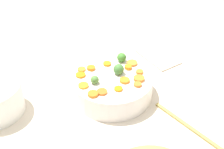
# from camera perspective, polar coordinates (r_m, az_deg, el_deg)

# --- Properties ---
(tabletop) EXTENTS (2.40, 2.40, 0.02)m
(tabletop) POSITION_cam_1_polar(r_m,az_deg,el_deg) (1.16, 1.02, -4.91)
(tabletop) COLOR beige
(tabletop) RESTS_ON ground
(serving_bowl_carrots) EXTENTS (0.29, 0.29, 0.08)m
(serving_bowl_carrots) POSITION_cam_1_polar(r_m,az_deg,el_deg) (1.15, 0.00, -2.01)
(serving_bowl_carrots) COLOR white
(serving_bowl_carrots) RESTS_ON tabletop
(carrot_slice_0) EXTENTS (0.05, 0.05, 0.01)m
(carrot_slice_0) POSITION_cam_1_polar(r_m,az_deg,el_deg) (1.19, 3.59, 2.04)
(carrot_slice_0) COLOR orange
(carrot_slice_0) RESTS_ON serving_bowl_carrots
(carrot_slice_1) EXTENTS (0.04, 0.04, 0.01)m
(carrot_slice_1) POSITION_cam_1_polar(r_m,az_deg,el_deg) (1.09, -5.10, -1.97)
(carrot_slice_1) COLOR orange
(carrot_slice_1) RESTS_ON serving_bowl_carrots
(carrot_slice_2) EXTENTS (0.05, 0.05, 0.01)m
(carrot_slice_2) POSITION_cam_1_polar(r_m,az_deg,el_deg) (1.11, 4.81, -0.72)
(carrot_slice_2) COLOR orange
(carrot_slice_2) RESTS_ON serving_bowl_carrots
(carrot_slice_3) EXTENTS (0.05, 0.05, 0.01)m
(carrot_slice_3) POSITION_cam_1_polar(r_m,az_deg,el_deg) (1.10, 2.26, -1.06)
(carrot_slice_3) COLOR orange
(carrot_slice_3) RESTS_ON serving_bowl_carrots
(carrot_slice_4) EXTENTS (0.05, 0.05, 0.01)m
(carrot_slice_4) POSITION_cam_1_polar(r_m,az_deg,el_deg) (1.05, -3.40, -3.49)
(carrot_slice_4) COLOR orange
(carrot_slice_4) RESTS_ON serving_bowl_carrots
(carrot_slice_5) EXTENTS (0.04, 0.04, 0.01)m
(carrot_slice_5) POSITION_cam_1_polar(r_m,az_deg,el_deg) (1.15, 4.92, 0.46)
(carrot_slice_5) COLOR orange
(carrot_slice_5) RESTS_ON serving_bowl_carrots
(carrot_slice_6) EXTENTS (0.03, 0.03, 0.01)m
(carrot_slice_6) POSITION_cam_1_polar(r_m,az_deg,el_deg) (1.18, -0.88, 1.93)
(carrot_slice_6) COLOR orange
(carrot_slice_6) RESTS_ON serving_bowl_carrots
(carrot_slice_7) EXTENTS (0.03, 0.03, 0.01)m
(carrot_slice_7) POSITION_cam_1_polar(r_m,az_deg,el_deg) (1.07, 1.14, -2.57)
(carrot_slice_7) COLOR orange
(carrot_slice_7) RESTS_ON serving_bowl_carrots
(carrot_slice_8) EXTENTS (0.04, 0.04, 0.01)m
(carrot_slice_8) POSITION_cam_1_polar(r_m,az_deg,el_deg) (1.16, -5.43, 0.92)
(carrot_slice_8) COLOR orange
(carrot_slice_8) RESTS_ON serving_bowl_carrots
(carrot_slice_9) EXTENTS (0.04, 0.04, 0.01)m
(carrot_slice_9) POSITION_cam_1_polar(r_m,az_deg,el_deg) (1.09, 4.58, -1.77)
(carrot_slice_9) COLOR orange
(carrot_slice_9) RESTS_ON serving_bowl_carrots
(carrot_slice_10) EXTENTS (0.04, 0.04, 0.01)m
(carrot_slice_10) POSITION_cam_1_polar(r_m,az_deg,el_deg) (1.13, -5.60, -0.08)
(carrot_slice_10) COLOR orange
(carrot_slice_10) RESTS_ON serving_bowl_carrots
(carrot_slice_11) EXTENTS (0.03, 0.03, 0.01)m
(carrot_slice_11) POSITION_cam_1_polar(r_m,az_deg,el_deg) (1.16, -3.62, 1.23)
(carrot_slice_11) COLOR orange
(carrot_slice_11) RESTS_ON serving_bowl_carrots
(carrot_slice_12) EXTENTS (0.04, 0.04, 0.01)m
(carrot_slice_12) POSITION_cam_1_polar(r_m,az_deg,el_deg) (1.16, 2.89, 1.30)
(carrot_slice_12) COLOR orange
(carrot_slice_12) RESTS_ON serving_bowl_carrots
(carrot_slice_13) EXTENTS (0.05, 0.05, 0.01)m
(carrot_slice_13) POSITION_cam_1_polar(r_m,az_deg,el_deg) (1.06, -1.79, -3.10)
(carrot_slice_13) COLOR orange
(carrot_slice_13) RESTS_ON serving_bowl_carrots
(brussels_sprout_0) EXTENTS (0.04, 0.04, 0.04)m
(brussels_sprout_0) POSITION_cam_1_polar(r_m,az_deg,el_deg) (1.13, 1.19, 0.94)
(brussels_sprout_0) COLOR #467B3A
(brussels_sprout_0) RESTS_ON serving_bowl_carrots
(brussels_sprout_1) EXTENTS (0.03, 0.03, 0.03)m
(brussels_sprout_1) POSITION_cam_1_polar(r_m,az_deg,el_deg) (1.19, 1.71, 3.04)
(brussels_sprout_1) COLOR #438531
(brussels_sprout_1) RESTS_ON serving_bowl_carrots
(brussels_sprout_2) EXTENTS (0.03, 0.03, 0.03)m
(brussels_sprout_2) POSITION_cam_1_polar(r_m,az_deg,el_deg) (1.09, -3.09, -0.93)
(brussels_sprout_2) COLOR #54853D
(brussels_sprout_2) RESTS_ON serving_bowl_carrots
(wooden_spoon) EXTENTS (0.32, 0.09, 0.01)m
(wooden_spoon) POSITION_cam_1_polar(r_m,az_deg,el_deg) (1.06, 16.40, -10.94)
(wooden_spoon) COLOR #A7904C
(wooden_spoon) RESTS_ON tabletop
(dish_towel) EXTENTS (0.21, 0.16, 0.01)m
(dish_towel) POSITION_cam_1_polar(r_m,az_deg,el_deg) (1.38, 8.16, 3.15)
(dish_towel) COLOR #CAB09C
(dish_towel) RESTS_ON tabletop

